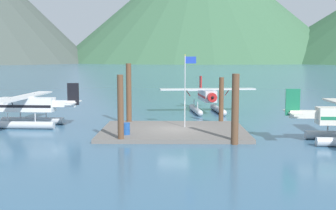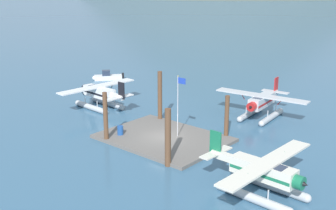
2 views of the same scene
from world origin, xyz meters
TOP-DOWN VIEW (x-y plane):
  - ground_plane at (0.00, 0.00)m, footprint 1200.00×1200.00m
  - dock_platform at (0.00, 0.00)m, footprint 11.54×8.62m
  - piling_near_left at (-3.74, -3.94)m, footprint 0.43×0.43m
  - piling_near_right at (4.27, -4.29)m, footprint 0.51×0.51m
  - piling_far_left at (-4.00, 3.97)m, footprint 0.48×0.48m
  - piling_far_right at (4.33, 4.27)m, footprint 0.43×0.43m
  - flagpole at (1.07, 0.98)m, footprint 0.95×0.10m
  - fuel_drum at (-3.55, -2.32)m, footprint 0.62×0.62m
  - seaplane_white_port_fwd at (-12.89, 2.98)m, footprint 7.98×10.47m
  - seaplane_silver_bow_right at (3.72, 12.19)m, footprint 10.49×7.96m
  - seaplane_cream_stbd_aft at (12.62, -3.75)m, footprint 7.98×10.44m
  - boat_white_open_west at (-23.64, 13.64)m, footprint 3.84×4.19m

SIDE VIEW (x-z plane):
  - ground_plane at x=0.00m, z-range 0.00..0.00m
  - dock_platform at x=0.00m, z-range 0.00..0.30m
  - boat_white_open_west at x=-23.64m, z-range -0.26..1.24m
  - fuel_drum at x=-3.55m, z-range 0.30..1.18m
  - seaplane_white_port_fwd at x=-12.89m, z-range -0.34..3.50m
  - seaplane_silver_bow_right at x=3.72m, z-range -0.34..3.50m
  - seaplane_cream_stbd_aft at x=12.62m, z-range -0.34..3.50m
  - piling_far_right at x=4.33m, z-range 0.00..4.27m
  - piling_near_left at x=-3.74m, z-range 0.00..4.85m
  - piling_near_right at x=4.27m, z-range 0.00..4.93m
  - piling_far_left at x=-4.00m, z-range 0.00..5.52m
  - flagpole at x=1.07m, z-range 1.03..7.02m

